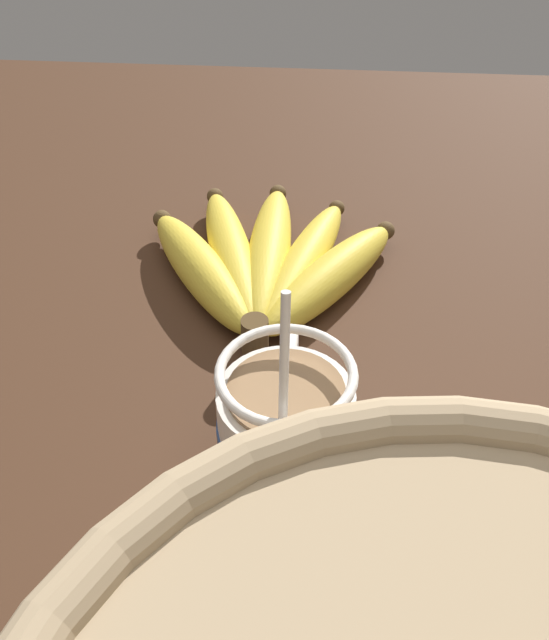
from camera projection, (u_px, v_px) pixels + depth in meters
table at (304, 380)px, 53.93cm from camera, size 111.78×111.78×3.22cm
coffee_mug at (285, 431)px, 43.05cm from camera, size 11.89×8.27×16.04cm
banana_bunch at (265, 264)px, 59.31cm from camera, size 22.47×23.10×4.13cm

